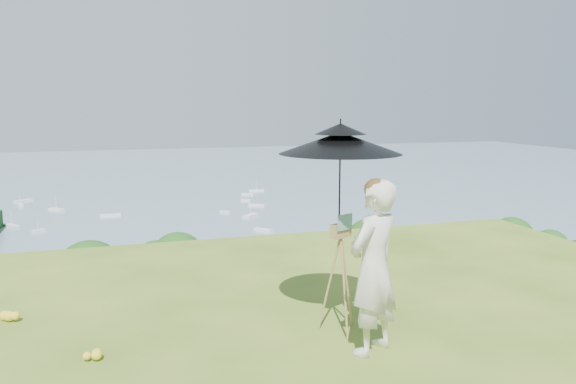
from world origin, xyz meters
name	(u,v)px	position (x,y,z in m)	size (l,w,h in m)	color
shoreline_tier	(137,374)	(0.00, 75.00, -36.00)	(170.00, 28.00, 8.00)	gray
bay_water	(122,191)	(0.00, 240.00, -34.00)	(700.00, 700.00, 0.00)	gray
slope_trees	(146,355)	(0.00, 35.00, -15.00)	(110.00, 50.00, 6.00)	#205419
harbor_town	(135,332)	(0.00, 75.00, -29.50)	(110.00, 22.00, 5.00)	silver
moored_boats	(79,233)	(-12.50, 161.00, -33.65)	(140.00, 140.00, 0.70)	silver
painter	(374,267)	(1.16, 1.46, 0.93)	(0.68, 0.45, 1.87)	beige
field_easel	(340,273)	(1.03, 2.06, 0.70)	(0.53, 0.53, 1.40)	#905E3C
sun_umbrella	(340,178)	(1.02, 2.08, 1.81)	(1.38, 1.38, 1.31)	black
painter_cap	(376,185)	(1.16, 1.46, 1.81)	(0.22, 0.27, 0.10)	#E07B84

